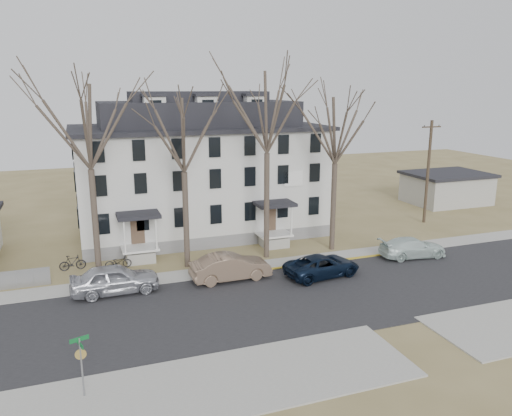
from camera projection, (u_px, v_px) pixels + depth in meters
name	position (u px, v px, depth m)	size (l,w,h in m)	color
ground	(312.00, 313.00, 28.09)	(120.00, 120.00, 0.00)	olive
main_road	(297.00, 299.00, 29.92)	(120.00, 10.00, 0.04)	#27272A
far_sidewalk	(262.00, 266.00, 35.41)	(120.00, 2.00, 0.08)	#A09F97
near_sidewalk_left	(192.00, 391.00, 20.89)	(20.00, 5.00, 0.08)	#A09F97
yellow_curb	(331.00, 262.00, 36.23)	(14.00, 0.25, 0.06)	gold
boarding_house	(200.00, 171.00, 42.59)	(20.80, 12.36, 12.05)	slate
distant_building	(446.00, 188.00, 54.53)	(8.50, 6.50, 3.35)	#A09F97
tree_far_left	(87.00, 121.00, 31.00)	(8.40, 8.40, 13.72)	#473B31
tree_mid_left	(183.00, 130.00, 33.15)	(7.80, 7.80, 12.74)	#473B31
tree_center	(267.00, 106.00, 34.77)	(9.00, 9.00, 14.70)	#473B31
tree_mid_right	(336.00, 126.00, 36.93)	(7.80, 7.80, 12.74)	#473B31
utility_pole_far	(428.00, 171.00, 45.82)	(2.00, 0.28, 9.50)	#3D3023
car_silver	(115.00, 280.00, 30.54)	(2.14, 5.31, 1.81)	#B1B3BC
car_tan	(231.00, 268.00, 32.69)	(1.84, 5.27, 1.74)	#765F4C
car_navy	(322.00, 266.00, 33.36)	(2.40, 5.20, 1.45)	black
car_white	(413.00, 248.00, 37.11)	(2.05, 5.03, 1.46)	silver
bicycle_left	(118.00, 262.00, 34.78)	(0.64, 1.83, 0.96)	black
bicycle_right	(73.00, 263.00, 34.46)	(0.50, 1.77, 1.07)	black
street_sign	(81.00, 358.00, 20.03)	(0.77, 0.77, 2.71)	gray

